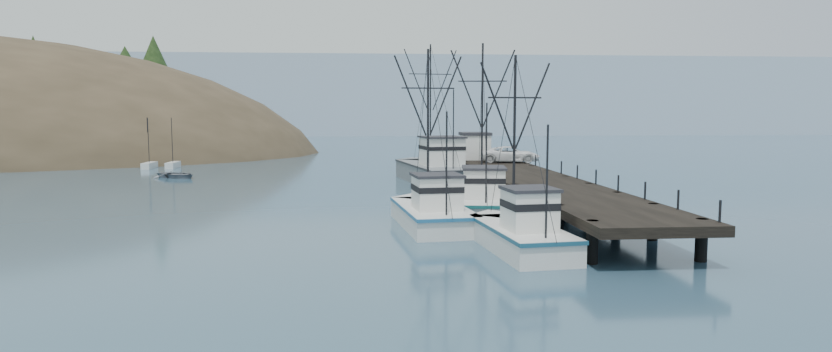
# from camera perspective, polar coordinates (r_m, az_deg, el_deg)

# --- Properties ---
(ground) EXTENTS (400.00, 400.00, 0.00)m
(ground) POSITION_cam_1_polar(r_m,az_deg,el_deg) (33.00, -6.44, -6.45)
(ground) COLOR #2A475E
(ground) RESTS_ON ground
(pier) EXTENTS (6.00, 44.00, 2.00)m
(pier) POSITION_cam_1_polar(r_m,az_deg,el_deg) (50.27, 10.20, -0.38)
(pier) COLOR black
(pier) RESTS_ON ground
(distant_ridge) EXTENTS (360.00, 40.00, 26.00)m
(distant_ridge) POSITION_cam_1_polar(r_m,az_deg,el_deg) (202.58, -2.35, 3.71)
(distant_ridge) COLOR #9EB2C6
(distant_ridge) RESTS_ON ground
(distant_ridge_far) EXTENTS (180.00, 25.00, 18.00)m
(distant_ridge_far) POSITION_cam_1_polar(r_m,az_deg,el_deg) (221.19, -15.61, 3.67)
(distant_ridge_far) COLOR silver
(distant_ridge_far) RESTS_ON ground
(moored_sailboats) EXTENTS (22.13, 20.21, 6.35)m
(moored_sailboats) POSITION_cam_1_polar(r_m,az_deg,el_deg) (95.06, -24.21, 1.20)
(moored_sailboats) COLOR silver
(moored_sailboats) RESTS_ON ground
(trawler_near) EXTENTS (4.08, 9.81, 10.10)m
(trawler_near) POSITION_cam_1_polar(r_m,az_deg,el_deg) (33.07, 9.05, -5.02)
(trawler_near) COLOR silver
(trawler_near) RESTS_ON ground
(trawler_mid) EXTENTS (4.70, 11.22, 11.07)m
(trawler_mid) POSITION_cam_1_polar(r_m,az_deg,el_deg) (39.53, 1.35, -3.20)
(trawler_mid) COLOR silver
(trawler_mid) RESTS_ON ground
(trawler_far) EXTENTS (5.09, 11.84, 11.96)m
(trawler_far) POSITION_cam_1_polar(r_m,az_deg,el_deg) (44.81, 5.84, -2.17)
(trawler_far) COLOR silver
(trawler_far) RESTS_ON ground
(work_vessel) EXTENTS (7.31, 16.94, 13.92)m
(work_vessel) POSITION_cam_1_polar(r_m,az_deg,el_deg) (63.74, 1.66, 0.55)
(work_vessel) COLOR slate
(work_vessel) RESTS_ON ground
(pier_shed) EXTENTS (3.00, 3.20, 2.80)m
(pier_shed) POSITION_cam_1_polar(r_m,az_deg,el_deg) (67.40, 5.21, 2.68)
(pier_shed) COLOR silver
(pier_shed) RESTS_ON pier
(pickup_truck) EXTENTS (6.04, 3.67, 1.56)m
(pickup_truck) POSITION_cam_1_polar(r_m,az_deg,el_deg) (63.69, 8.34, 1.89)
(pickup_truck) COLOR white
(pickup_truck) RESTS_ON pier
(motorboat) EXTENTS (5.88, 5.55, 0.99)m
(motorboat) POSITION_cam_1_polar(r_m,az_deg,el_deg) (72.56, -20.26, -0.15)
(motorboat) COLOR slate
(motorboat) RESTS_ON ground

